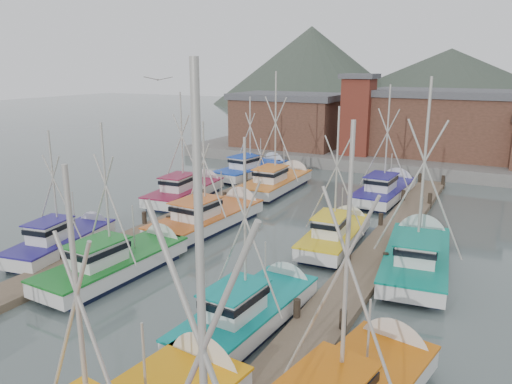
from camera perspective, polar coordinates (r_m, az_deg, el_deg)
The scene contains 20 objects.
ground at distance 25.95m, azimuth -6.00°, elevation -9.99°, with size 260.00×260.00×0.00m, color #445250.
dock_left at distance 32.84m, azimuth -12.33°, elevation -4.54°, with size 2.30×46.00×1.50m.
dock_right at distance 26.57m, azimuth 11.89°, elevation -9.12°, with size 2.30×46.00×1.50m.
quay at distance 58.97m, azimuth 14.30°, elevation 4.08°, with size 44.00×16.00×1.20m, color gray.
shed_left at distance 60.07m, azimuth 3.73°, elevation 8.27°, with size 12.72×8.48×6.20m.
shed_center at distance 57.35m, azimuth 20.43°, elevation 7.48°, with size 14.84×9.54×6.90m.
lookout_tower at distance 54.99m, azimuth 11.57°, elevation 8.73°, with size 3.60×3.60×8.50m.
distant_hills at distance 144.92m, azimuth 17.52°, elevation 9.47°, with size 175.00×140.00×42.00m.
boat_4 at distance 27.24m, azimuth -15.08°, elevation -7.65°, with size 3.55×9.20×8.77m.
boat_5 at distance 21.51m, azimuth -0.23°, elevation -13.28°, with size 3.48×8.66×8.72m.
boat_6 at distance 31.42m, azimuth -20.82°, elevation -5.15°, with size 3.61×8.15×7.80m.
boat_8 at distance 33.93m, azimuth -5.00°, elevation -2.81°, with size 3.75×10.19×8.11m.
boat_9 at distance 30.82m, azimuth 9.24°, elevation -4.73°, with size 3.59×8.41×9.06m.
boat_10 at distance 41.14m, azimuth -7.76°, elevation 0.18°, with size 3.85×9.28×9.41m.
boat_11 at distance 28.45m, azimuth 17.93°, elevation -6.89°, with size 4.44×10.19×11.04m.
boat_12 at distance 43.90m, azimuth 2.61°, elevation 1.21°, with size 4.41×9.98×11.04m.
boat_13 at distance 42.27m, azimuth 14.66°, elevation 0.23°, with size 4.03×9.70×10.05m.
boat_14 at distance 49.12m, azimuth -0.16°, elevation 2.63°, with size 4.10×9.73×8.59m.
gull_near at distance 24.87m, azimuth -11.12°, elevation 12.54°, with size 1.52×0.66×0.24m.
gull_far at distance 27.03m, azimuth 1.08°, elevation 4.17°, with size 1.55×0.62×0.24m.
Camera 1 is at (13.30, -19.57, 10.65)m, focal length 35.00 mm.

